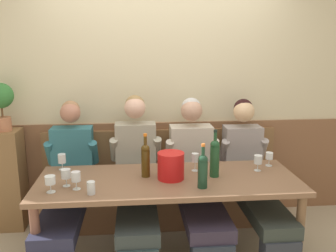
{
  "coord_description": "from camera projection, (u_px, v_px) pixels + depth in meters",
  "views": [
    {
      "loc": [
        -0.26,
        -2.64,
        1.82
      ],
      "look_at": [
        0.03,
        0.44,
        1.11
      ],
      "focal_mm": 38.85,
      "sensor_mm": 36.0,
      "label": 1
    }
  ],
  "objects": [
    {
      "name": "wine_glass_right_end",
      "position": [
        76.0,
        178.0,
        2.72
      ],
      "size": [
        0.07,
        0.07,
        0.14
      ],
      "color": "silver",
      "rests_on": "dining_table"
    },
    {
      "name": "person_center_right_seat",
      "position": [
        196.0,
        174.0,
        3.35
      ],
      "size": [
        0.52,
        1.26,
        1.3
      ],
      "color": "#242C38",
      "rests_on": "ground"
    },
    {
      "name": "ice_bucket",
      "position": [
        171.0,
        166.0,
        2.93
      ],
      "size": [
        0.22,
        0.22,
        0.22
      ],
      "primitive_type": "cylinder",
      "color": "red",
      "rests_on": "dining_table"
    },
    {
      "name": "dining_table",
      "position": [
        168.0,
        188.0,
        2.97
      ],
      "size": [
        2.12,
        0.78,
        0.74
      ],
      "color": "brown",
      "rests_on": "ground"
    },
    {
      "name": "water_tumbler_center",
      "position": [
        162.0,
        162.0,
        3.23
      ],
      "size": [
        0.06,
        0.06,
        0.08
      ],
      "primitive_type": "cylinder",
      "color": "silver",
      "rests_on": "dining_table"
    },
    {
      "name": "room_wall_back",
      "position": [
        160.0,
        84.0,
        3.74
      ],
      "size": [
        6.8,
        0.08,
        2.8
      ],
      "primitive_type": "cube",
      "color": "beige",
      "rests_on": "ground"
    },
    {
      "name": "wood_wainscot_panel",
      "position": [
        160.0,
        169.0,
        3.89
      ],
      "size": [
        6.8,
        0.03,
        1.01
      ],
      "primitive_type": "cube",
      "color": "brown",
      "rests_on": "ground"
    },
    {
      "name": "corner_pedestal",
      "position": [
        9.0,
        180.0,
        3.58
      ],
      "size": [
        0.28,
        0.28,
        1.0
      ],
      "primitive_type": "cube",
      "color": "brown",
      "rests_on": "ground"
    },
    {
      "name": "wine_bottle_green_tall",
      "position": [
        203.0,
        170.0,
        2.74
      ],
      "size": [
        0.07,
        0.07,
        0.35
      ],
      "color": "#183825",
      "rests_on": "dining_table"
    },
    {
      "name": "wine_glass_mid_right",
      "position": [
        62.0,
        159.0,
        3.15
      ],
      "size": [
        0.07,
        0.07,
        0.14
      ],
      "color": "silver",
      "rests_on": "dining_table"
    },
    {
      "name": "wine_bottle_clear_water",
      "position": [
        215.0,
        157.0,
        2.97
      ],
      "size": [
        0.08,
        0.08,
        0.4
      ],
      "color": "#1B4424",
      "rests_on": "dining_table"
    },
    {
      "name": "person_center_left_seat",
      "position": [
        68.0,
        182.0,
        3.22
      ],
      "size": [
        0.49,
        1.25,
        1.29
      ],
      "color": "#2A2335",
      "rests_on": "ground"
    },
    {
      "name": "wall_bench",
      "position": [
        162.0,
        196.0,
        3.73
      ],
      "size": [
        2.42,
        0.42,
        0.94
      ],
      "color": "brown",
      "rests_on": "ground"
    },
    {
      "name": "water_tumbler_right",
      "position": [
        91.0,
        188.0,
        2.64
      ],
      "size": [
        0.06,
        0.06,
        0.1
      ],
      "primitive_type": "cylinder",
      "color": "silver",
      "rests_on": "dining_table"
    },
    {
      "name": "person_right_seat",
      "position": [
        252.0,
        174.0,
        3.38
      ],
      "size": [
        0.47,
        1.25,
        1.28
      ],
      "color": "#2A2F38",
      "rests_on": "ground"
    },
    {
      "name": "wine_glass_near_bucket",
      "position": [
        50.0,
        181.0,
        2.66
      ],
      "size": [
        0.08,
        0.08,
        0.13
      ],
      "color": "silver",
      "rests_on": "dining_table"
    },
    {
      "name": "person_left_seat",
      "position": [
        136.0,
        176.0,
        3.29
      ],
      "size": [
        0.5,
        1.25,
        1.33
      ],
      "color": "#253539",
      "rests_on": "ground"
    },
    {
      "name": "wine_glass_mid_left",
      "position": [
        195.0,
        159.0,
        3.11
      ],
      "size": [
        0.06,
        0.06,
        0.16
      ],
      "color": "silver",
      "rests_on": "dining_table"
    },
    {
      "name": "potted_plant",
      "position": [
        1.0,
        101.0,
        3.41
      ],
      "size": [
        0.24,
        0.24,
        0.46
      ],
      "color": "#B36F4D",
      "rests_on": "corner_pedestal"
    },
    {
      "name": "wine_glass_center_front",
      "position": [
        66.0,
        174.0,
        2.78
      ],
      "size": [
        0.07,
        0.07,
        0.14
      ],
      "color": "silver",
      "rests_on": "dining_table"
    },
    {
      "name": "wine_glass_left_end",
      "position": [
        269.0,
        156.0,
        3.24
      ],
      "size": [
        0.06,
        0.06,
        0.12
      ],
      "color": "silver",
      "rests_on": "dining_table"
    },
    {
      "name": "wine_glass_center_rear",
      "position": [
        258.0,
        160.0,
        3.12
      ],
      "size": [
        0.07,
        0.07,
        0.14
      ],
      "color": "silver",
      "rests_on": "dining_table"
    },
    {
      "name": "wine_bottle_amber_mid",
      "position": [
        146.0,
        159.0,
        2.97
      ],
      "size": [
        0.07,
        0.07,
        0.36
      ],
      "color": "#46300E",
      "rests_on": "dining_table"
    }
  ]
}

